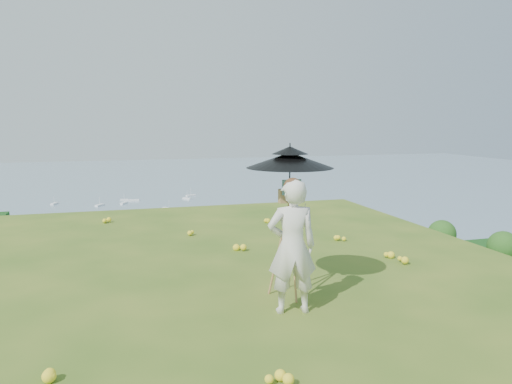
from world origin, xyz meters
name	(u,v)px	position (x,y,z in m)	size (l,w,h in m)	color
ground	(120,293)	(0.00, 0.00, 0.00)	(14.00, 14.00, 0.00)	#38601B
shoreline_tier	(120,351)	(0.00, 75.00, -36.00)	(170.00, 28.00, 8.00)	gray
bay_water	(114,196)	(0.00, 240.00, -34.00)	(700.00, 700.00, 0.00)	#779CAA
slope_trees	(119,326)	(0.00, 35.00, -15.00)	(110.00, 50.00, 6.00)	#255018
harbor_town	(119,314)	(0.00, 75.00, -29.50)	(110.00, 22.00, 5.00)	beige
moored_boats	(75,232)	(-12.50, 161.00, -33.65)	(140.00, 140.00, 0.70)	white
wildflowers	(120,283)	(0.00, 0.25, 0.06)	(10.00, 10.50, 0.12)	yellow
painter	(292,247)	(2.16, -1.37, 0.88)	(0.64, 0.42, 1.76)	silver
field_easel	(290,238)	(2.34, -0.79, 0.84)	(0.64, 0.64, 1.69)	#9D7441
sun_umbrella	(290,172)	(2.34, -0.76, 1.79)	(1.22, 1.22, 0.80)	black
painter_cap	(293,183)	(2.16, -1.37, 1.71)	(0.22, 0.27, 0.10)	pink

